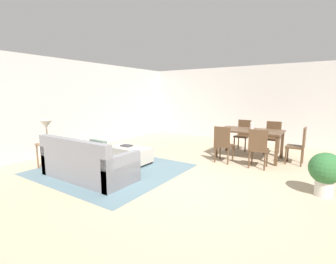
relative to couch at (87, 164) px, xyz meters
name	(u,v)px	position (x,y,z in m)	size (l,w,h in m)	color
ground_plane	(198,184)	(2.04, 0.95, -0.29)	(10.80, 10.80, 0.00)	tan
wall_back	(262,104)	(2.04, 5.95, 1.06)	(9.00, 0.12, 2.70)	beige
wall_left	(72,106)	(-2.46, 1.45, 1.06)	(0.12, 11.00, 2.70)	beige
area_rug	(112,169)	(-0.02, 0.68, -0.29)	(3.00, 2.80, 0.01)	slate
couch	(87,164)	(0.00, 0.00, 0.00)	(2.01, 0.89, 0.86)	gray
ottoman_table	(129,154)	(-0.04, 1.30, -0.06)	(1.11, 0.56, 0.40)	#B7AD9E
side_table	(48,148)	(-1.31, -0.05, 0.17)	(0.40, 0.40, 0.59)	brown
table_lamp	(46,125)	(-1.31, -0.05, 0.71)	(0.26, 0.26, 0.53)	brown
dining_table	(250,133)	(2.30, 3.47, 0.38)	(1.64, 0.97, 0.76)	#513823
dining_chair_near_left	(223,142)	(1.90, 2.60, 0.23)	(0.40, 0.40, 0.92)	#513823
dining_chair_near_right	(258,146)	(2.74, 2.58, 0.23)	(0.42, 0.42, 0.92)	#513823
dining_chair_far_left	(243,133)	(1.90, 4.30, 0.23)	(0.43, 0.43, 0.92)	#513823
dining_chair_far_right	(273,136)	(2.74, 4.34, 0.23)	(0.40, 0.40, 0.92)	#513823
dining_chair_head_east	(299,144)	(3.49, 3.47, 0.23)	(0.40, 0.40, 0.92)	#513823
vase_centerpiece	(252,126)	(2.35, 3.48, 0.57)	(0.10, 0.10, 0.21)	silver
book_on_ottoman	(127,146)	(-0.16, 1.34, 0.13)	(0.26, 0.20, 0.03)	#333338
potted_plant	(326,171)	(4.05, 1.64, 0.15)	(0.52, 0.52, 0.75)	beige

